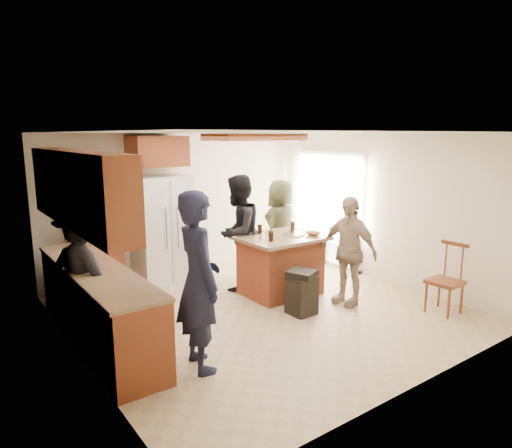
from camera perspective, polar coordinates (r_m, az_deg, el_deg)
room_shell at (r=10.54m, az=14.73°, el=1.98°), size 8.00×5.20×5.00m
person_front_left at (r=4.84m, az=-7.19°, el=-7.12°), size 0.62×0.77×1.92m
person_behind_left at (r=7.30m, az=-2.26°, el=-1.09°), size 1.06×0.92×1.86m
person_behind_right at (r=8.11m, az=3.10°, el=-0.45°), size 0.97×0.82×1.70m
person_side_right at (r=6.81m, az=11.44°, el=-3.27°), size 0.60×1.00×1.61m
person_counter at (r=5.77m, az=-20.64°, el=-5.90°), size 0.92×1.22×1.71m
left_cabinetry at (r=5.73m, az=-19.97°, el=-4.91°), size 0.64×3.00×2.30m
back_wall_units at (r=7.59m, az=-17.40°, el=2.34°), size 1.80×0.60×2.45m
refrigerator at (r=7.88m, az=-11.62°, el=-0.62°), size 0.90×0.76×1.80m
kitchen_island at (r=7.17m, az=3.07°, el=-5.06°), size 1.28×1.03×0.93m
island_items at (r=7.15m, az=4.91°, el=-1.07°), size 0.94×0.73×0.15m
trash_bin at (r=6.45m, az=5.73°, el=-8.45°), size 0.47×0.47×0.63m
spindle_chair at (r=6.94m, az=22.64°, el=-6.66°), size 0.44×0.44×0.99m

